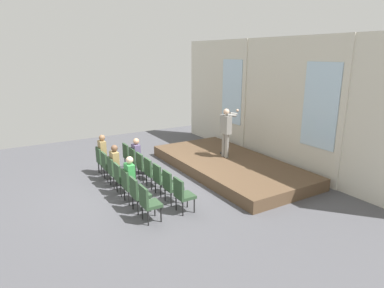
{
  "coord_description": "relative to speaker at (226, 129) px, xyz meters",
  "views": [
    {
      "loc": [
        8.79,
        -3.5,
        4.01
      ],
      "look_at": [
        -0.12,
        1.84,
        1.14
      ],
      "focal_mm": 30.95,
      "sensor_mm": 36.0,
      "label": 1
    }
  ],
  "objects": [
    {
      "name": "ground_plane",
      "position": [
        0.4,
        -3.41,
        -1.4
      ],
      "size": [
        14.3,
        14.3,
        0.0
      ],
      "primitive_type": "plane",
      "color": "#4C4C51"
    },
    {
      "name": "rear_partition",
      "position": [
        0.42,
        1.66,
        0.88
      ],
      "size": [
        11.0,
        0.14,
        4.54
      ],
      "color": "beige",
      "rests_on": "ground"
    },
    {
      "name": "stage_platform",
      "position": [
        0.4,
        -0.14,
        -1.21
      ],
      "size": [
        6.03,
        3.0,
        0.38
      ],
      "primitive_type": "cube",
      "color": "brown",
      "rests_on": "ground"
    },
    {
      "name": "speaker",
      "position": [
        0.0,
        0.0,
        0.0
      ],
      "size": [
        0.5,
        0.69,
        1.75
      ],
      "color": "gray",
      "rests_on": "stage_platform"
    },
    {
      "name": "mic_stand",
      "position": [
        -0.37,
        0.2,
        -0.69
      ],
      "size": [
        0.28,
        0.28,
        1.55
      ],
      "color": "black",
      "rests_on": "stage_platform"
    },
    {
      "name": "chair_r0_c0",
      "position": [
        -1.53,
        -3.09,
        -0.87
      ],
      "size": [
        0.46,
        0.44,
        0.94
      ],
      "color": "black",
      "rests_on": "ground"
    },
    {
      "name": "chair_r0_c1",
      "position": [
        -0.89,
        -3.09,
        -0.87
      ],
      "size": [
        0.46,
        0.44,
        0.94
      ],
      "color": "black",
      "rests_on": "ground"
    },
    {
      "name": "audience_r0_c1",
      "position": [
        -0.89,
        -3.01,
        -0.69
      ],
      "size": [
        0.36,
        0.39,
        1.27
      ],
      "color": "#2D2D33",
      "rests_on": "ground"
    },
    {
      "name": "chair_r0_c2",
      "position": [
        -0.24,
        -3.09,
        -0.87
      ],
      "size": [
        0.46,
        0.44,
        0.94
      ],
      "color": "black",
      "rests_on": "ground"
    },
    {
      "name": "chair_r0_c3",
      "position": [
        0.4,
        -3.09,
        -0.87
      ],
      "size": [
        0.46,
        0.44,
        0.94
      ],
      "color": "black",
      "rests_on": "ground"
    },
    {
      "name": "chair_r0_c4",
      "position": [
        1.05,
        -3.09,
        -0.87
      ],
      "size": [
        0.46,
        0.44,
        0.94
      ],
      "color": "black",
      "rests_on": "ground"
    },
    {
      "name": "chair_r0_c5",
      "position": [
        1.69,
        -3.09,
        -0.87
      ],
      "size": [
        0.46,
        0.44,
        0.94
      ],
      "color": "black",
      "rests_on": "ground"
    },
    {
      "name": "chair_r0_c6",
      "position": [
        2.34,
        -3.09,
        -0.87
      ],
      "size": [
        0.46,
        0.44,
        0.94
      ],
      "color": "black",
      "rests_on": "ground"
    },
    {
      "name": "chair_r1_c0",
      "position": [
        -1.53,
        -4.05,
        -0.87
      ],
      "size": [
        0.46,
        0.44,
        0.94
      ],
      "color": "black",
      "rests_on": "ground"
    },
    {
      "name": "audience_r1_c0",
      "position": [
        -1.53,
        -3.97,
        -0.64
      ],
      "size": [
        0.36,
        0.39,
        1.38
      ],
      "color": "#2D2D33",
      "rests_on": "ground"
    },
    {
      "name": "chair_r1_c1",
      "position": [
        -0.89,
        -4.05,
        -0.87
      ],
      "size": [
        0.46,
        0.44,
        0.94
      ],
      "color": "black",
      "rests_on": "ground"
    },
    {
      "name": "chair_r1_c2",
      "position": [
        -0.24,
        -4.05,
        -0.87
      ],
      "size": [
        0.46,
        0.44,
        0.94
      ],
      "color": "black",
      "rests_on": "ground"
    },
    {
      "name": "audience_r1_c2",
      "position": [
        -0.24,
        -3.97,
        -0.66
      ],
      "size": [
        0.36,
        0.39,
        1.33
      ],
      "color": "#2D2D33",
      "rests_on": "ground"
    },
    {
      "name": "chair_r1_c3",
      "position": [
        0.4,
        -4.05,
        -0.87
      ],
      "size": [
        0.46,
        0.44,
        0.94
      ],
      "color": "black",
      "rests_on": "ground"
    },
    {
      "name": "chair_r1_c4",
      "position": [
        1.05,
        -4.05,
        -0.87
      ],
      "size": [
        0.46,
        0.44,
        0.94
      ],
      "color": "black",
      "rests_on": "ground"
    },
    {
      "name": "audience_r1_c4",
      "position": [
        1.05,
        -3.96,
        -0.67
      ],
      "size": [
        0.36,
        0.39,
        1.32
      ],
      "color": "#2D2D33",
      "rests_on": "ground"
    },
    {
      "name": "chair_r1_c5",
      "position": [
        1.69,
        -4.05,
        -0.87
      ],
      "size": [
        0.46,
        0.44,
        0.94
      ],
      "color": "black",
      "rests_on": "ground"
    },
    {
      "name": "chair_r1_c6",
      "position": [
        2.34,
        -4.05,
        -0.87
      ],
      "size": [
        0.46,
        0.44,
        0.94
      ],
      "color": "black",
      "rests_on": "ground"
    }
  ]
}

